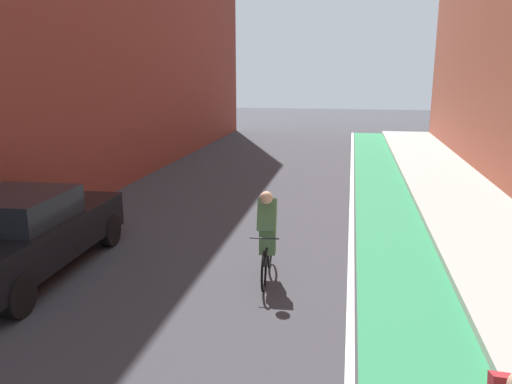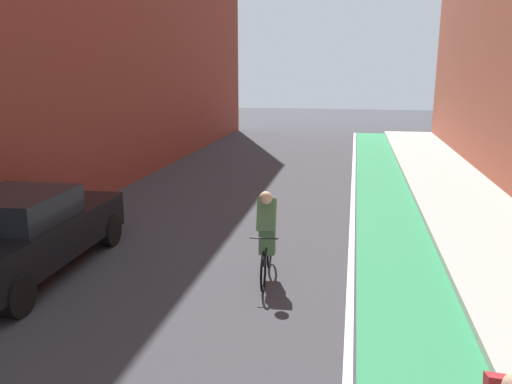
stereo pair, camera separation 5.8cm
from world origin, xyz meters
name	(u,v)px [view 2 (the right image)]	position (x,y,z in m)	size (l,w,h in m)	color
ground_plane	(238,233)	(0.00, 14.06, 0.00)	(79.45, 79.45, 0.00)	#38383D
bike_lane_paint	(389,217)	(3.45, 16.06, 0.00)	(1.60, 36.11, 0.00)	#2D8451
lane_divider_stripe	(352,215)	(2.55, 16.06, 0.00)	(0.12, 36.11, 0.00)	white
sidewalk_right	(478,218)	(5.57, 16.06, 0.07)	(2.64, 36.11, 0.14)	#A8A59E
parked_sedan_black	(25,232)	(-3.20, 11.04, 0.78)	(2.02, 4.37, 1.53)	black
cyclist_trailing	(267,232)	(1.08, 11.63, 0.85)	(0.48, 1.74, 1.62)	black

